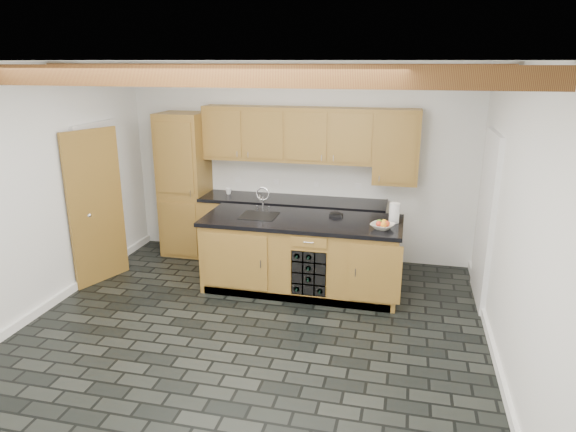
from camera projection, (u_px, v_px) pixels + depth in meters
name	position (u px, v px, depth m)	size (l,w,h in m)	color
ground	(249.00, 335.00, 5.47)	(5.00, 5.00, 0.00)	black
room_shell	(253.00, 184.00, 5.54)	(5.01, 5.00, 5.00)	white
back_cabinetry	(269.00, 194.00, 7.35)	(3.65, 0.62, 2.20)	olive
island	(302.00, 254.00, 6.46)	(2.48, 0.96, 0.93)	olive
faucet	(260.00, 212.00, 6.48)	(0.45, 0.40, 0.34)	black
kitchen_scale	(336.00, 214.00, 6.44)	(0.16, 0.11, 0.05)	black
fruit_bowl	(382.00, 226.00, 5.95)	(0.26, 0.26, 0.06)	beige
fruit_cluster	(383.00, 223.00, 5.94)	(0.16, 0.17, 0.07)	red
paper_towel	(394.00, 213.00, 6.16)	(0.12, 0.12, 0.24)	white
mug	(229.00, 191.00, 7.51)	(0.09, 0.09, 0.09)	white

